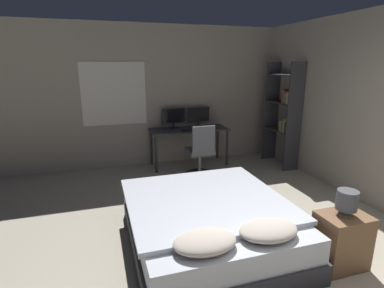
{
  "coord_description": "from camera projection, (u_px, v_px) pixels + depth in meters",
  "views": [
    {
      "loc": [
        -1.65,
        -1.43,
        1.97
      ],
      "look_at": [
        -0.28,
        2.9,
        0.75
      ],
      "focal_mm": 28.0,
      "sensor_mm": 36.0,
      "label": 1
    }
  ],
  "objects": [
    {
      "name": "bedside_lamp",
      "position": [
        347.0,
        200.0,
        2.85
      ],
      "size": [
        0.2,
        0.2,
        0.25
      ],
      "color": "gray",
      "rests_on": "nightstand"
    },
    {
      "name": "keyboard",
      "position": [
        192.0,
        130.0,
        5.67
      ],
      "size": [
        0.39,
        0.13,
        0.02
      ],
      "color": "black",
      "rests_on": "desk"
    },
    {
      "name": "computer_mouse",
      "position": [
        206.0,
        129.0,
        5.75
      ],
      "size": [
        0.07,
        0.05,
        0.04
      ],
      "color": "black",
      "rests_on": "desk"
    },
    {
      "name": "nightstand",
      "position": [
        341.0,
        241.0,
        2.96
      ],
      "size": [
        0.47,
        0.35,
        0.56
      ],
      "color": "brown",
      "rests_on": "ground_plane"
    },
    {
      "name": "monitor_left",
      "position": [
        174.0,
        117.0,
        5.89
      ],
      "size": [
        0.47,
        0.16,
        0.38
      ],
      "color": "black",
      "rests_on": "desk"
    },
    {
      "name": "wall_back",
      "position": [
        182.0,
        96.0,
        6.01
      ],
      "size": [
        12.0,
        0.08,
        2.7
      ],
      "color": "#9E9384",
      "rests_on": "ground_plane"
    },
    {
      "name": "office_chair",
      "position": [
        201.0,
        156.0,
        5.32
      ],
      "size": [
        0.52,
        0.52,
        0.95
      ],
      "color": "black",
      "rests_on": "ground_plane"
    },
    {
      "name": "monitor_right",
      "position": [
        198.0,
        115.0,
        6.04
      ],
      "size": [
        0.47,
        0.16,
        0.38
      ],
      "color": "black",
      "rests_on": "desk"
    },
    {
      "name": "bed",
      "position": [
        209.0,
        224.0,
        3.3
      ],
      "size": [
        1.71,
        1.94,
        0.6
      ],
      "color": "#2D2D33",
      "rests_on": "ground_plane"
    },
    {
      "name": "bookshelf",
      "position": [
        285.0,
        111.0,
        5.73
      ],
      "size": [
        0.32,
        0.8,
        2.01
      ],
      "color": "#333338",
      "rests_on": "ground_plane"
    },
    {
      "name": "desk",
      "position": [
        189.0,
        133.0,
        5.87
      ],
      "size": [
        1.52,
        0.59,
        0.74
      ],
      "color": "#38383D",
      "rests_on": "ground_plane"
    }
  ]
}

